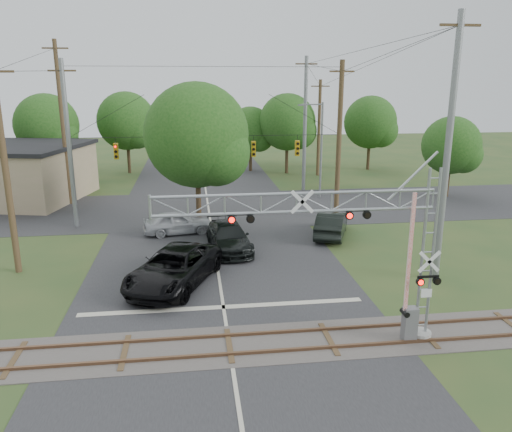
{
  "coord_description": "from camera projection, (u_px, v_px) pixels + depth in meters",
  "views": [
    {
      "loc": [
        -1.21,
        -15.47,
        10.02
      ],
      "look_at": [
        1.76,
        7.5,
        3.75
      ],
      "focal_mm": 35.0,
      "sensor_mm": 36.0,
      "label": 1
    }
  ],
  "objects": [
    {
      "name": "ground",
      "position": [
        234.0,
        375.0,
        17.58
      ],
      "size": [
        160.0,
        160.0,
        0.0
      ],
      "primitive_type": "plane",
      "color": "#2A4620",
      "rests_on": "ground"
    },
    {
      "name": "pickup_black",
      "position": [
        174.0,
        268.0,
        25.12
      ],
      "size": [
        5.49,
        7.37,
        1.86
      ],
      "primitive_type": "imported",
      "rotation": [
        0.0,
        0.0,
        -0.41
      ],
      "color": "black",
      "rests_on": "ground"
    },
    {
      "name": "streetlight",
      "position": [
        320.0,
        145.0,
        43.22
      ],
      "size": [
        2.22,
        0.23,
        8.32
      ],
      "color": "gray",
      "rests_on": "ground"
    },
    {
      "name": "sedan_silver",
      "position": [
        178.0,
        222.0,
        33.75
      ],
      "size": [
        4.83,
        2.53,
        1.57
      ],
      "primitive_type": "imported",
      "rotation": [
        0.0,
        0.0,
        1.72
      ],
      "color": "#A6A9AE",
      "rests_on": "ground"
    },
    {
      "name": "car_dark",
      "position": [
        229.0,
        237.0,
        30.5
      ],
      "size": [
        2.84,
        5.79,
        1.62
      ],
      "primitive_type": "imported",
      "rotation": [
        0.0,
        0.0,
        0.1
      ],
      "color": "black",
      "rests_on": "ground"
    },
    {
      "name": "road_cross",
      "position": [
        208.0,
        209.0,
        40.55
      ],
      "size": [
        90.0,
        12.0,
        0.02
      ],
      "primitive_type": "cube",
      "color": "#28282B",
      "rests_on": "ground"
    },
    {
      "name": "traffic_signal_span",
      "position": [
        222.0,
        145.0,
        35.35
      ],
      "size": [
        19.34,
        0.36,
        11.5
      ],
      "color": "gray",
      "rests_on": "ground"
    },
    {
      "name": "road_main",
      "position": [
        218.0,
        271.0,
        27.15
      ],
      "size": [
        14.0,
        90.0,
        0.02
      ],
      "primitive_type": "cube",
      "color": "#28282B",
      "rests_on": "ground"
    },
    {
      "name": "railroad_track",
      "position": [
        229.0,
        346.0,
        19.48
      ],
      "size": [
        90.0,
        3.2,
        0.17
      ],
      "color": "#433E3A",
      "rests_on": "ground"
    },
    {
      "name": "utility_poles",
      "position": [
        233.0,
        134.0,
        37.58
      ],
      "size": [
        26.04,
        30.19,
        13.24
      ],
      "color": "#483921",
      "rests_on": "ground"
    },
    {
      "name": "suv_dark",
      "position": [
        331.0,
        224.0,
        33.23
      ],
      "size": [
        3.51,
        5.35,
        1.67
      ],
      "primitive_type": "imported",
      "rotation": [
        0.0,
        0.0,
        2.76
      ],
      "color": "black",
      "rests_on": "ground"
    },
    {
      "name": "crossing_gantry",
      "position": [
        349.0,
        239.0,
        18.58
      ],
      "size": [
        10.92,
        0.89,
        6.94
      ],
      "color": "gray",
      "rests_on": "ground"
    },
    {
      "name": "treeline",
      "position": [
        195.0,
        128.0,
        48.56
      ],
      "size": [
        51.64,
        29.67,
        10.05
      ],
      "color": "#3C2C1B",
      "rests_on": "ground"
    }
  ]
}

